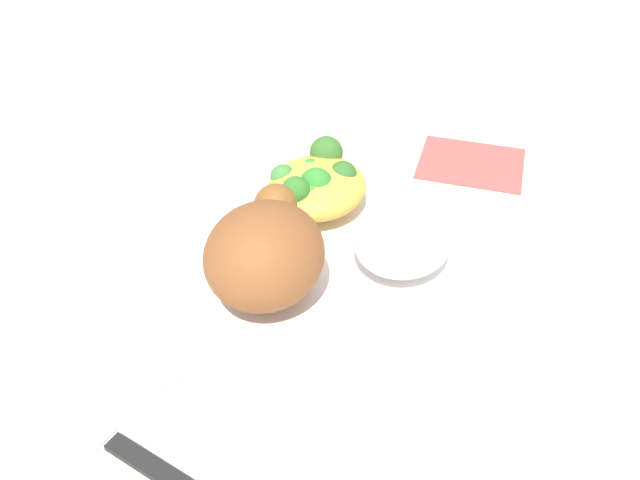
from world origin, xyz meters
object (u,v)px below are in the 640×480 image
at_px(roasted_chicken, 265,252).
at_px(rice_pile, 402,241).
at_px(napkin, 471,163).
at_px(knife, 108,438).
at_px(plate, 320,258).
at_px(mac_cheese_with_broccoli, 316,184).
at_px(fork, 204,399).

bearing_deg(roasted_chicken, rice_pile, -42.87).
relative_size(rice_pile, napkin, 0.82).
bearing_deg(knife, napkin, -14.46).
relative_size(roasted_chicken, knife, 0.53).
distance_m(knife, napkin, 0.43).
bearing_deg(plate, rice_pile, -72.74).
bearing_deg(napkin, mac_cheese_with_broccoli, 147.51).
height_order(mac_cheese_with_broccoli, fork, mac_cheese_with_broccoli).
relative_size(mac_cheese_with_broccoli, fork, 0.69).
height_order(plate, mac_cheese_with_broccoli, mac_cheese_with_broccoli).
xyz_separation_m(fork, napkin, (0.36, -0.07, -0.00)).
height_order(fork, knife, knife).
distance_m(roasted_chicken, rice_pile, 0.11).
bearing_deg(plate, napkin, -17.14).
bearing_deg(roasted_chicken, napkin, -15.99).
distance_m(rice_pile, mac_cheese_with_broccoli, 0.10).
xyz_separation_m(roasted_chicken, fork, (-0.09, -0.01, -0.05)).
bearing_deg(fork, roasted_chicken, 3.61).
relative_size(plate, rice_pile, 3.06).
xyz_separation_m(plate, rice_pile, (0.02, -0.06, 0.03)).
distance_m(roasted_chicken, napkin, 0.28).
distance_m(rice_pile, fork, 0.19).
height_order(knife, napkin, knife).
bearing_deg(mac_cheese_with_broccoli, plate, -150.55).
xyz_separation_m(rice_pile, mac_cheese_with_broccoli, (0.04, 0.09, 0.00)).
distance_m(plate, knife, 0.21).
xyz_separation_m(roasted_chicken, knife, (-0.14, 0.03, -0.05)).
height_order(plate, rice_pile, rice_pile).
relative_size(mac_cheese_with_broccoli, knife, 0.52).
bearing_deg(plate, knife, 168.31).
height_order(fork, napkin, fork).
bearing_deg(fork, mac_cheese_with_broccoli, 6.83).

